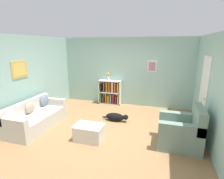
{
  "coord_description": "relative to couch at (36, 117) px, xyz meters",
  "views": [
    {
      "loc": [
        1.41,
        -4.35,
        2.34
      ],
      "look_at": [
        0.0,
        0.4,
        1.05
      ],
      "focal_mm": 28.0,
      "sensor_mm": 36.0,
      "label": 1
    }
  ],
  "objects": [
    {
      "name": "ground_plane",
      "position": [
        2.04,
        0.49,
        -0.29
      ],
      "size": [
        14.0,
        14.0,
        0.0
      ],
      "primitive_type": "plane",
      "color": "#997047"
    },
    {
      "name": "wall_back",
      "position": [
        2.04,
        2.74,
        1.01
      ],
      "size": [
        5.6,
        0.13,
        2.6
      ],
      "color": "#93BCB2",
      "rests_on": "ground_plane"
    },
    {
      "name": "wall_left",
      "position": [
        -0.51,
        0.49,
        1.01
      ],
      "size": [
        0.13,
        5.0,
        2.6
      ],
      "color": "#93BCB2",
      "rests_on": "ground_plane"
    },
    {
      "name": "wall_right",
      "position": [
        4.59,
        0.51,
        1.0
      ],
      "size": [
        0.16,
        5.0,
        2.6
      ],
      "color": "#93BCB2",
      "rests_on": "ground_plane"
    },
    {
      "name": "couch",
      "position": [
        0.0,
        0.0,
        0.0
      ],
      "size": [
        0.82,
        1.84,
        0.79
      ],
      "color": "beige",
      "rests_on": "ground_plane"
    },
    {
      "name": "bookshelf",
      "position": [
        1.48,
        2.55,
        0.16
      ],
      "size": [
        0.88,
        0.28,
        0.96
      ],
      "color": "silver",
      "rests_on": "ground_plane"
    },
    {
      "name": "recliner_chair",
      "position": [
        3.96,
        0.16,
        0.06
      ],
      "size": [
        0.95,
        0.86,
        0.99
      ],
      "color": "gray",
      "rests_on": "ground_plane"
    },
    {
      "name": "coffee_table",
      "position": [
        1.78,
        -0.24,
        -0.08
      ],
      "size": [
        0.71,
        0.47,
        0.4
      ],
      "color": "silver",
      "rests_on": "ground_plane"
    },
    {
      "name": "dog",
      "position": [
        2.13,
        1.04,
        -0.16
      ],
      "size": [
        0.87,
        0.23,
        0.26
      ],
      "color": "black",
      "rests_on": "ground_plane"
    },
    {
      "name": "vase",
      "position": [
        1.41,
        2.53,
        0.85
      ],
      "size": [
        0.13,
        0.13,
        0.31
      ],
      "color": "silver",
      "rests_on": "bookshelf"
    }
  ]
}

